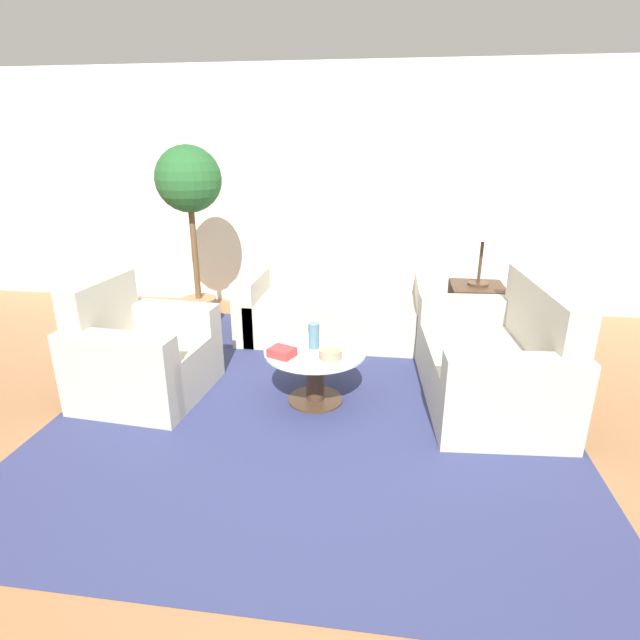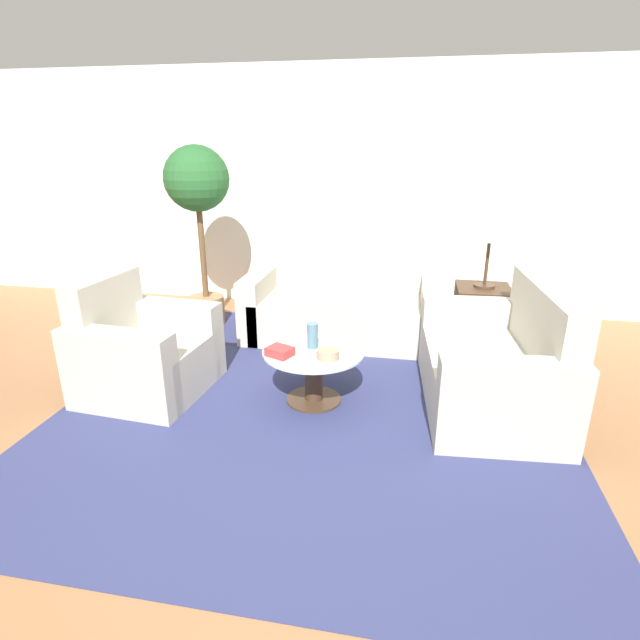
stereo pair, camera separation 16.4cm
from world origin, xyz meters
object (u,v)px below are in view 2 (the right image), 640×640
(coffee_table, at_px, (314,368))
(loveseat, at_px, (500,368))
(vase, at_px, (313,336))
(bowl, at_px, (328,354))
(armchair, at_px, (141,355))
(potted_plant, at_px, (198,198))
(table_lamp, at_px, (491,226))
(book_stack, at_px, (280,351))
(sofa_main, at_px, (344,306))

(coffee_table, bearing_deg, loveseat, 8.42)
(coffee_table, xyz_separation_m, vase, (-0.02, 0.04, 0.24))
(loveseat, height_order, bowl, loveseat)
(armchair, distance_m, potted_plant, 1.80)
(table_lamp, bearing_deg, armchair, -153.73)
(vase, bearing_deg, loveseat, 6.43)
(loveseat, xyz_separation_m, potted_plant, (-2.75, 1.23, 1.01))
(table_lamp, relative_size, book_stack, 3.27)
(table_lamp, bearing_deg, bowl, -131.00)
(vase, distance_m, book_stack, 0.28)
(sofa_main, height_order, table_lamp, table_lamp)
(bowl, distance_m, book_stack, 0.34)
(sofa_main, distance_m, table_lamp, 1.54)
(loveseat, distance_m, bowl, 1.25)
(loveseat, distance_m, vase, 1.36)
(coffee_table, relative_size, potted_plant, 0.41)
(coffee_table, bearing_deg, book_stack, -147.41)
(bowl, bearing_deg, sofa_main, 93.63)
(coffee_table, height_order, bowl, bowl)
(loveseat, bearing_deg, book_stack, -81.87)
(vase, bearing_deg, sofa_main, 88.16)
(potted_plant, bearing_deg, coffee_table, -44.93)
(armchair, bearing_deg, vase, -80.67)
(potted_plant, bearing_deg, bowl, -44.79)
(sofa_main, bearing_deg, table_lamp, -7.60)
(table_lamp, xyz_separation_m, potted_plant, (-2.73, 0.18, 0.16))
(potted_plant, bearing_deg, loveseat, -24.05)
(potted_plant, xyz_separation_m, vase, (1.41, -1.38, -0.80))
(potted_plant, bearing_deg, armchair, -86.32)
(sofa_main, xyz_separation_m, loveseat, (1.30, -1.21, 0.00))
(coffee_table, xyz_separation_m, bowl, (0.12, -0.12, 0.17))
(sofa_main, relative_size, armchair, 1.94)
(armchair, relative_size, table_lamp, 1.40)
(loveseat, bearing_deg, armchair, -88.54)
(sofa_main, distance_m, bowl, 1.54)
(loveseat, height_order, vase, loveseat)
(coffee_table, distance_m, bowl, 0.24)
(loveseat, height_order, book_stack, loveseat)
(sofa_main, distance_m, potted_plant, 1.77)
(potted_plant, xyz_separation_m, bowl, (1.55, -1.54, -0.86))
(armchair, height_order, loveseat, loveseat)
(sofa_main, distance_m, book_stack, 1.57)
(sofa_main, xyz_separation_m, potted_plant, (-1.45, 0.01, 1.01))
(armchair, relative_size, bowl, 6.03)
(sofa_main, relative_size, book_stack, 8.89)
(sofa_main, relative_size, bowl, 11.71)
(loveseat, distance_m, coffee_table, 1.34)
(armchair, relative_size, coffee_table, 1.30)
(loveseat, xyz_separation_m, vase, (-1.34, -0.15, 0.21))
(table_lamp, distance_m, bowl, 1.93)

